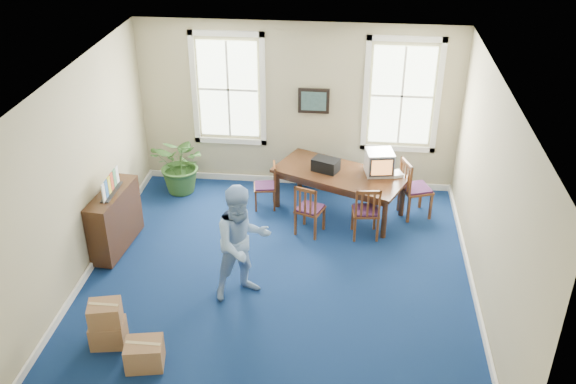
# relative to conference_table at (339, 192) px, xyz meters

# --- Properties ---
(floor) EXTENTS (6.50, 6.50, 0.00)m
(floor) POSITION_rel_conference_table_xyz_m (-0.86, -2.24, -0.39)
(floor) COLOR navy
(floor) RESTS_ON ground
(ceiling) EXTENTS (6.50, 6.50, 0.00)m
(ceiling) POSITION_rel_conference_table_xyz_m (-0.86, -2.24, 2.81)
(ceiling) COLOR white
(ceiling) RESTS_ON ground
(wall_back) EXTENTS (6.50, 0.00, 6.50)m
(wall_back) POSITION_rel_conference_table_xyz_m (-0.86, 1.01, 1.21)
(wall_back) COLOR tan
(wall_back) RESTS_ON ground
(wall_front) EXTENTS (6.50, 0.00, 6.50)m
(wall_front) POSITION_rel_conference_table_xyz_m (-0.86, -5.49, 1.21)
(wall_front) COLOR tan
(wall_front) RESTS_ON ground
(wall_left) EXTENTS (0.00, 6.50, 6.50)m
(wall_left) POSITION_rel_conference_table_xyz_m (-3.86, -2.24, 1.21)
(wall_left) COLOR tan
(wall_left) RESTS_ON ground
(wall_right) EXTENTS (0.00, 6.50, 6.50)m
(wall_right) POSITION_rel_conference_table_xyz_m (2.14, -2.24, 1.21)
(wall_right) COLOR tan
(wall_right) RESTS_ON ground
(baseboard_back) EXTENTS (6.00, 0.04, 0.12)m
(baseboard_back) POSITION_rel_conference_table_xyz_m (-0.86, 0.98, -0.33)
(baseboard_back) COLOR white
(baseboard_back) RESTS_ON ground
(baseboard_left) EXTENTS (0.04, 6.50, 0.12)m
(baseboard_left) POSITION_rel_conference_table_xyz_m (-3.83, -2.24, -0.33)
(baseboard_left) COLOR white
(baseboard_left) RESTS_ON ground
(baseboard_right) EXTENTS (0.04, 6.50, 0.12)m
(baseboard_right) POSITION_rel_conference_table_xyz_m (2.11, -2.24, -0.33)
(baseboard_right) COLOR white
(baseboard_right) RESTS_ON ground
(window_left) EXTENTS (1.40, 0.12, 2.20)m
(window_left) POSITION_rel_conference_table_xyz_m (-2.16, 0.99, 1.51)
(window_left) COLOR white
(window_left) RESTS_ON ground
(window_right) EXTENTS (1.40, 0.12, 2.20)m
(window_right) POSITION_rel_conference_table_xyz_m (1.04, 0.99, 1.51)
(window_right) COLOR white
(window_right) RESTS_ON ground
(wall_picture) EXTENTS (0.58, 0.06, 0.48)m
(wall_picture) POSITION_rel_conference_table_xyz_m (-0.56, 0.96, 1.36)
(wall_picture) COLOR black
(wall_picture) RESTS_ON ground
(conference_table) EXTENTS (2.53, 1.89, 0.79)m
(conference_table) POSITION_rel_conference_table_xyz_m (0.00, 0.00, 0.00)
(conference_table) COLOR #3F2313
(conference_table) RESTS_ON ground
(crt_tv) EXTENTS (0.54, 0.58, 0.42)m
(crt_tv) POSITION_rel_conference_table_xyz_m (0.68, 0.05, 0.61)
(crt_tv) COLOR #B7B7BC
(crt_tv) RESTS_ON conference_table
(game_console) EXTENTS (0.25, 0.28, 0.06)m
(game_console) POSITION_rel_conference_table_xyz_m (1.00, 0.00, 0.42)
(game_console) COLOR white
(game_console) RESTS_ON conference_table
(equipment_bag) EXTENTS (0.53, 0.45, 0.23)m
(equipment_bag) POSITION_rel_conference_table_xyz_m (-0.26, 0.05, 0.51)
(equipment_bag) COLOR black
(equipment_bag) RESTS_ON conference_table
(chair_near_left) EXTENTS (0.55, 0.55, 0.96)m
(chair_near_left) POSITION_rel_conference_table_xyz_m (-0.47, -0.79, 0.09)
(chair_near_left) COLOR brown
(chair_near_left) RESTS_ON ground
(chair_near_right) EXTENTS (0.49, 0.49, 0.99)m
(chair_near_right) POSITION_rel_conference_table_xyz_m (0.47, -0.79, 0.10)
(chair_near_right) COLOR brown
(chair_near_right) RESTS_ON ground
(chair_end_left) EXTENTS (0.45, 0.45, 0.87)m
(chair_end_left) POSITION_rel_conference_table_xyz_m (-1.36, 0.00, 0.04)
(chair_end_left) COLOR brown
(chair_end_left) RESTS_ON ground
(chair_end_right) EXTENTS (0.63, 0.63, 1.10)m
(chair_end_right) POSITION_rel_conference_table_xyz_m (1.36, 0.00, 0.15)
(chair_end_right) COLOR brown
(chair_end_right) RESTS_ON ground
(man) EXTENTS (1.11, 1.05, 1.81)m
(man) POSITION_rel_conference_table_xyz_m (-1.32, -2.58, 0.51)
(man) COLOR #85AADA
(man) RESTS_ON ground
(credenza) EXTENTS (0.49, 1.33, 1.02)m
(credenza) POSITION_rel_conference_table_xyz_m (-3.61, -1.61, 0.12)
(credenza) COLOR #3F2313
(credenza) RESTS_ON ground
(brochure_rack) EXTENTS (0.39, 0.75, 0.33)m
(brochure_rack) POSITION_rel_conference_table_xyz_m (-3.59, -1.61, 0.79)
(brochure_rack) COLOR #99999E
(brochure_rack) RESTS_ON credenza
(potted_plant) EXTENTS (1.29, 1.19, 1.18)m
(potted_plant) POSITION_rel_conference_table_xyz_m (-3.00, 0.41, 0.20)
(potted_plant) COLOR #2F5722
(potted_plant) RESTS_ON ground
(cardboard_boxes) EXTENTS (1.39, 1.39, 0.70)m
(cardboard_boxes) POSITION_rel_conference_table_xyz_m (-2.78, -3.77, -0.04)
(cardboard_boxes) COLOR #9C6D46
(cardboard_boxes) RESTS_ON ground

